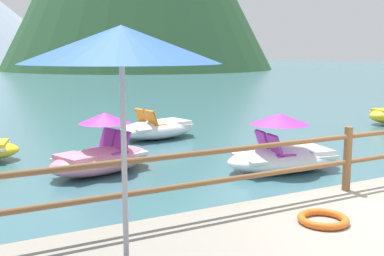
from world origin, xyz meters
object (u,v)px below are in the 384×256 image
life_ring (323,219)px  pedal_boat_4 (157,128)px  pedal_boat_0 (284,152)px  pedal_boat_1 (101,154)px  beach_umbrella (122,48)px

life_ring → pedal_boat_4: pedal_boat_4 is taller
pedal_boat_4 → life_ring: bearing=-99.8°
pedal_boat_0 → pedal_boat_1: pedal_boat_1 is taller
life_ring → beach_umbrella: bearing=-175.6°
pedal_boat_0 → pedal_boat_1: bearing=154.9°
life_ring → pedal_boat_4: bearing=80.2°
pedal_boat_0 → pedal_boat_4: pedal_boat_0 is taller
pedal_boat_1 → beach_umbrella: bearing=-104.7°
pedal_boat_0 → pedal_boat_1: 3.73m
life_ring → pedal_boat_4: 8.21m
beach_umbrella → pedal_boat_1: beach_umbrella is taller
beach_umbrella → pedal_boat_0: beach_umbrella is taller
life_ring → pedal_boat_1: pedal_boat_1 is taller
beach_umbrella → life_ring: (2.55, 0.20, -2.00)m
pedal_boat_0 → pedal_boat_1: size_ratio=1.05×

